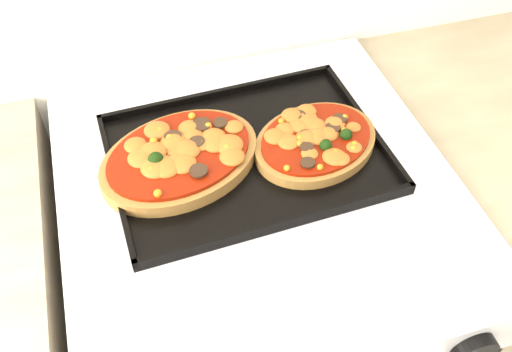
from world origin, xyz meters
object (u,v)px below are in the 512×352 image
object	(u,v)px
pizza_left	(180,156)
stove	(256,320)
baking_tray	(247,153)
pizza_right	(316,141)

from	to	relation	value
pizza_left	stove	bearing A→B (deg)	-21.49
baking_tray	pizza_left	size ratio (longest dim) A/B	1.66
baking_tray	stove	bearing A→B (deg)	-84.83
pizza_right	baking_tray	bearing A→B (deg)	170.05
stove	baking_tray	world-z (taller)	baking_tray
stove	baking_tray	distance (m)	0.47
baking_tray	pizza_right	xyz separation A→B (m)	(0.11, -0.02, 0.01)
stove	pizza_right	distance (m)	0.49
stove	pizza_left	xyz separation A→B (m)	(-0.11, 0.04, 0.48)
baking_tray	pizza_left	bearing A→B (deg)	174.36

